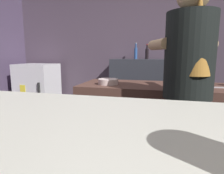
# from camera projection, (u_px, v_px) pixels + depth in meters

# --- Properties ---
(wall_back) EXTENTS (5.20, 0.10, 2.70)m
(wall_back) POSITION_uv_depth(u_px,v_px,m) (157.00, 45.00, 3.30)
(wall_back) COLOR #504251
(wall_back) RESTS_ON ground
(prep_counter) EXTENTS (2.10, 0.60, 0.91)m
(prep_counter) POSITION_uv_depth(u_px,v_px,m) (187.00, 132.00, 1.90)
(prep_counter) COLOR #51342B
(prep_counter) RESTS_ON ground
(back_shelf) EXTENTS (0.94, 0.36, 1.13)m
(back_shelf) POSITION_uv_depth(u_px,v_px,m) (139.00, 94.00, 3.22)
(back_shelf) COLOR #30333B
(back_shelf) RESTS_ON ground
(mini_fridge) EXTENTS (0.63, 0.58, 1.03)m
(mini_fridge) POSITION_uv_depth(u_px,v_px,m) (38.00, 93.00, 3.49)
(mini_fridge) COLOR silver
(mini_fridge) RESTS_ON ground
(bartender) EXTENTS (0.50, 0.56, 1.71)m
(bartender) POSITION_uv_depth(u_px,v_px,m) (188.00, 85.00, 1.39)
(bartender) COLOR #342B3F
(bartender) RESTS_ON ground
(mixing_bowl) EXTENTS (0.20, 0.20, 0.05)m
(mixing_bowl) POSITION_uv_depth(u_px,v_px,m) (108.00, 82.00, 1.92)
(mixing_bowl) COLOR beige
(mixing_bowl) RESTS_ON prep_counter
(chefs_knife) EXTENTS (0.24, 0.06, 0.01)m
(chefs_knife) POSITION_uv_depth(u_px,v_px,m) (215.00, 87.00, 1.73)
(chefs_knife) COLOR silver
(chefs_knife) RESTS_ON prep_counter
(bottle_hot_sauce) EXTENTS (0.05, 0.05, 0.26)m
(bottle_hot_sauce) POSITION_uv_depth(u_px,v_px,m) (136.00, 53.00, 3.20)
(bottle_hot_sauce) COLOR #2E5290
(bottle_hot_sauce) RESTS_ON back_shelf
(bottle_soy) EXTENTS (0.05, 0.05, 0.24)m
(bottle_soy) POSITION_uv_depth(u_px,v_px,m) (147.00, 53.00, 3.14)
(bottle_soy) COLOR black
(bottle_soy) RESTS_ON back_shelf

